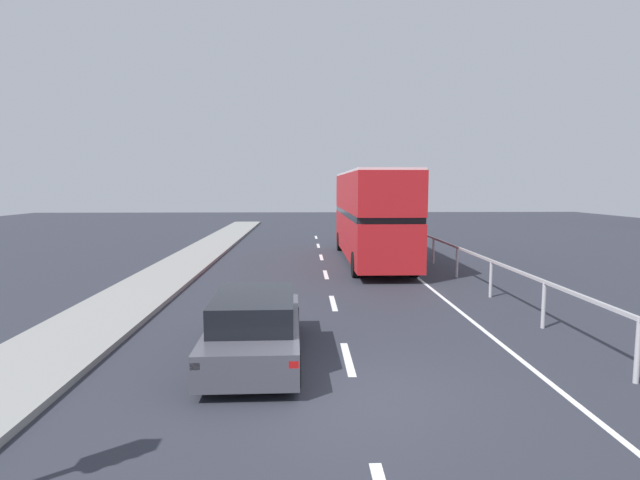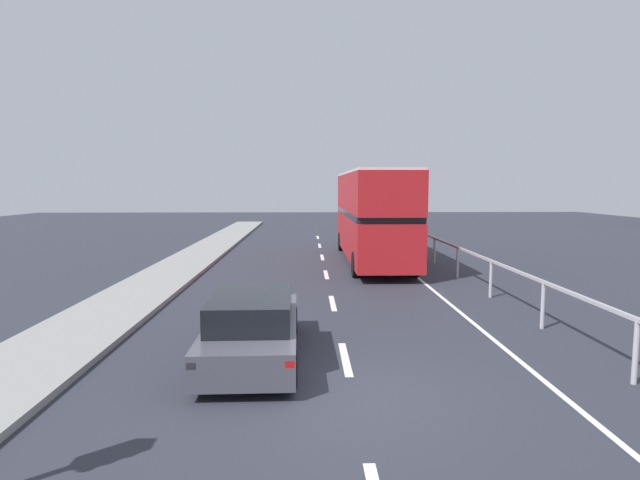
{
  "view_description": "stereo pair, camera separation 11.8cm",
  "coord_description": "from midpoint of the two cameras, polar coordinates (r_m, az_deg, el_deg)",
  "views": [
    {
      "loc": [
        -0.91,
        -8.19,
        3.52
      ],
      "look_at": [
        -0.31,
        9.31,
        1.64
      ],
      "focal_mm": 28.01,
      "sensor_mm": 36.0,
      "label": 1
    },
    {
      "loc": [
        -0.79,
        -8.19,
        3.52
      ],
      "look_at": [
        -0.31,
        9.31,
        1.64
      ],
      "focal_mm": 28.01,
      "sensor_mm": 36.0,
      "label": 2
    }
  ],
  "objects": [
    {
      "name": "hatchback_car_near",
      "position": [
        10.47,
        -7.36,
        -9.79
      ],
      "size": [
        1.89,
        4.62,
        1.36
      ],
      "rotation": [
        0.0,
        0.0,
        0.02
      ],
      "color": "#484852",
      "rests_on": "ground"
    },
    {
      "name": "ground_plane",
      "position": [
        8.98,
        4.18,
        -17.32
      ],
      "size": [
        73.91,
        120.0,
        0.1
      ],
      "primitive_type": "cube",
      "color": "#2B2D37"
    },
    {
      "name": "lane_paint_markings",
      "position": [
        17.04,
        9.21,
        -5.85
      ],
      "size": [
        3.67,
        46.0,
        0.01
      ],
      "color": "silver",
      "rests_on": "ground"
    },
    {
      "name": "bridge_side_railing",
      "position": [
        18.36,
        17.25,
        -2.12
      ],
      "size": [
        0.1,
        42.0,
        1.21
      ],
      "color": "#B0AEB3",
      "rests_on": "ground"
    },
    {
      "name": "double_decker_bus_red",
      "position": [
        23.35,
        6.11,
        3.0
      ],
      "size": [
        2.57,
        11.2,
        4.2
      ],
      "rotation": [
        0.0,
        0.0,
        0.0
      ],
      "color": "red",
      "rests_on": "ground"
    }
  ]
}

